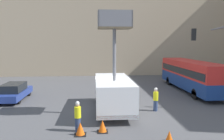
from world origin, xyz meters
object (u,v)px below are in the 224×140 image
at_px(utility_truck, 113,90).
at_px(traffic_light_pole, 224,53).
at_px(road_worker_directing, 156,99).
at_px(traffic_cone_mid_road, 80,129).
at_px(parked_car_curbside, 14,92).
at_px(city_bus, 190,73).
at_px(traffic_cone_far_side, 103,126).
at_px(road_worker_near_truck, 78,116).
at_px(traffic_cone_near_truck, 169,137).

relative_size(utility_truck, traffic_light_pole, 1.11).
xyz_separation_m(road_worker_directing, traffic_cone_mid_road, (-5.39, -3.99, -0.55)).
bearing_deg(traffic_light_pole, parked_car_curbside, 165.99).
height_order(traffic_light_pole, road_worker_directing, traffic_light_pole).
bearing_deg(utility_truck, traffic_light_pole, -2.22).
distance_m(city_bus, parked_car_curbside, 17.73).
height_order(city_bus, traffic_cone_far_side, city_bus).
relative_size(road_worker_directing, parked_car_curbside, 0.38).
bearing_deg(city_bus, road_worker_near_truck, 142.32).
distance_m(road_worker_near_truck, traffic_cone_far_side, 1.54).
relative_size(utility_truck, road_worker_directing, 4.01).
distance_m(city_bus, traffic_cone_near_truck, 13.80).
bearing_deg(traffic_cone_near_truck, road_worker_near_truck, 158.73).
bearing_deg(traffic_light_pole, road_worker_near_truck, -162.29).
height_order(road_worker_near_truck, traffic_cone_near_truck, road_worker_near_truck).
xyz_separation_m(utility_truck, road_worker_near_truck, (-2.37, -3.75, -0.69)).
bearing_deg(traffic_cone_mid_road, traffic_cone_near_truck, -16.07).
distance_m(road_worker_directing, parked_car_curbside, 12.54).
bearing_deg(road_worker_near_truck, traffic_cone_near_truck, -23.61).
xyz_separation_m(road_worker_directing, parked_car_curbside, (-11.81, 4.21, -0.13)).
relative_size(traffic_cone_near_truck, traffic_cone_mid_road, 0.86).
distance_m(road_worker_directing, traffic_cone_far_side, 5.56).
xyz_separation_m(road_worker_near_truck, parked_car_curbside, (-6.25, 7.66, -0.12)).
distance_m(traffic_light_pole, road_worker_directing, 6.23).
xyz_separation_m(traffic_light_pole, parked_car_curbside, (-16.98, 4.24, -3.61)).
bearing_deg(road_worker_directing, parked_car_curbside, 129.44).
xyz_separation_m(traffic_cone_far_side, parked_car_curbside, (-7.66, 7.88, 0.44)).
relative_size(city_bus, traffic_cone_far_side, 16.71).
relative_size(utility_truck, city_bus, 0.62).
relative_size(city_bus, traffic_cone_near_truck, 18.34).
relative_size(traffic_cone_near_truck, traffic_cone_far_side, 0.91).
height_order(city_bus, road_worker_near_truck, city_bus).
height_order(utility_truck, parked_car_curbside, utility_truck).
relative_size(utility_truck, traffic_cone_mid_road, 9.84).
bearing_deg(city_bus, parked_car_curbside, 108.42).
xyz_separation_m(city_bus, parked_car_curbside, (-17.51, -2.55, -1.12)).
height_order(city_bus, traffic_light_pole, traffic_light_pole).
xyz_separation_m(utility_truck, city_bus, (8.90, 6.46, 0.30)).
bearing_deg(city_bus, traffic_cone_mid_road, 144.21).
bearing_deg(utility_truck, traffic_cone_far_side, -103.47).
height_order(road_worker_directing, traffic_cone_near_truck, road_worker_directing).
xyz_separation_m(city_bus, traffic_light_pole, (-0.54, -6.79, 2.49)).
bearing_deg(traffic_cone_far_side, traffic_light_pole, 21.35).
bearing_deg(traffic_cone_near_truck, traffic_cone_far_side, 153.90).
distance_m(traffic_cone_mid_road, traffic_cone_far_side, 1.29).
relative_size(utility_truck, traffic_cone_near_truck, 11.40).
xyz_separation_m(road_worker_near_truck, traffic_cone_mid_road, (0.17, -0.53, -0.54)).
bearing_deg(traffic_cone_mid_road, parked_car_curbside, 128.06).
xyz_separation_m(city_bus, road_worker_near_truck, (-11.27, -10.21, -1.00)).
height_order(traffic_cone_far_side, parked_car_curbside, parked_car_curbside).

